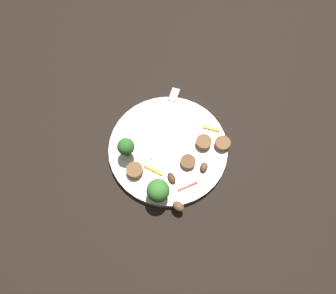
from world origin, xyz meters
name	(u,v)px	position (x,y,z in m)	size (l,w,h in m)	color
ground_plane	(168,150)	(0.00, 0.00, 0.00)	(1.40, 1.40, 0.00)	black
plate	(168,148)	(0.00, 0.00, 0.01)	(0.25, 0.25, 0.01)	white
fork	(166,116)	(0.05, 0.05, 0.02)	(0.17, 0.09, 0.00)	silver
broccoli_floret_0	(126,147)	(-0.07, 0.05, 0.05)	(0.03, 0.03, 0.05)	#347525
broccoli_floret_1	(158,191)	(-0.09, -0.05, 0.04)	(0.04, 0.04, 0.05)	#408630
sausage_slice_0	(135,171)	(-0.08, 0.01, 0.02)	(0.03, 0.03, 0.02)	brown
sausage_slice_1	(186,164)	(0.00, -0.05, 0.02)	(0.03, 0.03, 0.01)	brown
sausage_slice_2	(222,144)	(0.08, -0.08, 0.02)	(0.03, 0.03, 0.01)	brown
sausage_slice_3	(204,142)	(0.05, -0.05, 0.02)	(0.03, 0.03, 0.02)	brown
mushroom_0	(178,206)	(-0.08, -0.10, 0.02)	(0.02, 0.02, 0.01)	brown
mushroom_1	(172,178)	(-0.05, -0.05, 0.02)	(0.02, 0.01, 0.01)	#422B19
mushroom_2	(204,167)	(0.01, -0.08, 0.02)	(0.02, 0.02, 0.01)	brown
pepper_strip_0	(154,170)	(-0.06, -0.01, 0.02)	(0.04, 0.01, 0.00)	orange
pepper_strip_1	(211,129)	(0.09, -0.04, 0.02)	(0.04, 0.01, 0.00)	orange
pepper_strip_2	(188,186)	(-0.04, -0.09, 0.02)	(0.04, 0.00, 0.00)	red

